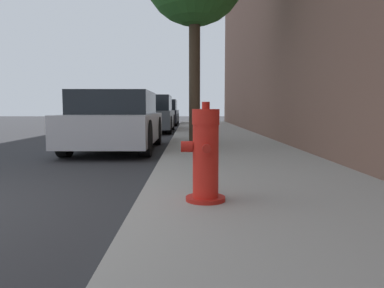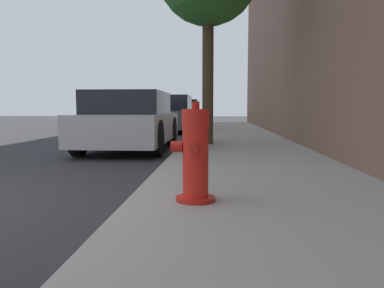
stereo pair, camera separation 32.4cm
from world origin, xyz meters
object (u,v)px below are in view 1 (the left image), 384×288
Objects in this scene: parked_car_near at (117,122)px; fire_hydrant at (205,156)px; parked_car_mid at (149,115)px; parked_car_far at (162,113)px.

fire_hydrant is at bearing -70.97° from parked_car_near.
parked_car_mid reaches higher than parked_car_far.
parked_car_far is at bearing 89.46° from parked_car_near.
fire_hydrant is at bearing -81.47° from parked_car_mid.
parked_car_far reaches higher than fire_hydrant.
fire_hydrant is 11.53m from parked_car_mid.
parked_car_mid is at bearing 98.53° from fire_hydrant.
parked_car_far is (0.12, 12.37, 0.03)m from parked_car_near.
parked_car_mid reaches higher than fire_hydrant.
parked_car_mid reaches higher than parked_car_near.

